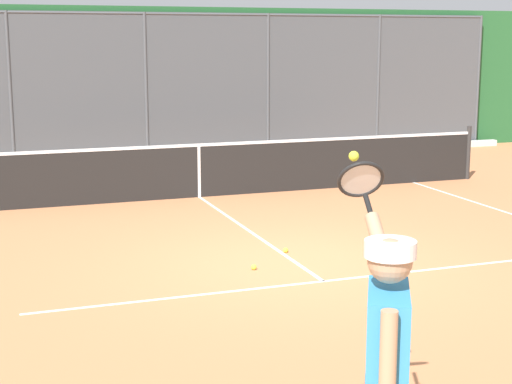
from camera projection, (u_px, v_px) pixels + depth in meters
The scene contains 7 objects.
ground_plane at pixel (297, 263), 10.03m from camera, with size 60.00×60.00×0.00m, color #C67A4C.
court_line_markings at pixel (336, 290), 8.96m from camera, with size 8.79×9.76×0.01m.
fence_backdrop at pixel (140, 84), 18.52m from camera, with size 20.60×1.37×3.50m.
tennis_net at pixel (199, 170), 14.15m from camera, with size 11.29×0.09×1.07m.
tennis_player at pixel (385, 373), 4.15m from camera, with size 0.65×1.40×2.08m.
tennis_ball_near_net at pixel (254, 267), 9.75m from camera, with size 0.07×0.07×0.07m, color #C1D138.
tennis_ball_near_baseline at pixel (286, 250), 10.53m from camera, with size 0.07×0.07×0.07m, color #CCDB33.
Camera 1 is at (3.73, 8.94, 2.78)m, focal length 55.99 mm.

